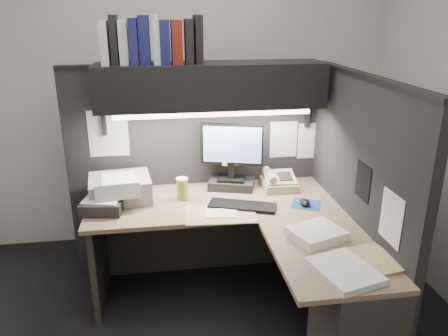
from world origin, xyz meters
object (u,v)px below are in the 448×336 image
at_px(monitor, 232,163).
at_px(printer, 120,189).
at_px(keyboard, 242,206).
at_px(telephone, 279,182).
at_px(desk, 276,277).
at_px(coffee_cup, 182,189).
at_px(overhead_shelf, 211,85).
at_px(notebook_stack, 103,206).

bearing_deg(monitor, printer, -157.02).
xyz_separation_m(keyboard, telephone, (0.33, 0.29, 0.04)).
relative_size(telephone, printer, 0.62).
distance_m(desk, keyboard, 0.53).
distance_m(monitor, coffee_cup, 0.42).
relative_size(overhead_shelf, coffee_cup, 10.53).
height_order(overhead_shelf, keyboard, overhead_shelf).
distance_m(overhead_shelf, telephone, 0.88).
bearing_deg(overhead_shelf, printer, -172.89).
height_order(overhead_shelf, coffee_cup, overhead_shelf).
bearing_deg(coffee_cup, notebook_stack, -167.44).
distance_m(desk, coffee_cup, 0.88).
bearing_deg(desk, overhead_shelf, 111.79).
xyz_separation_m(desk, notebook_stack, (-1.06, 0.49, 0.33)).
distance_m(overhead_shelf, notebook_stack, 1.08).
bearing_deg(monitor, overhead_shelf, -159.93).
height_order(overhead_shelf, notebook_stack, overhead_shelf).
height_order(desk, notebook_stack, notebook_stack).
xyz_separation_m(overhead_shelf, monitor, (0.15, 0.01, -0.57)).
distance_m(telephone, notebook_stack, 1.27).
bearing_deg(coffee_cup, telephone, 7.56).
relative_size(printer, notebook_stack, 1.56).
relative_size(coffee_cup, notebook_stack, 0.56).
height_order(keyboard, telephone, telephone).
xyz_separation_m(desk, overhead_shelf, (-0.30, 0.75, 1.06)).
bearing_deg(notebook_stack, desk, -25.00).
bearing_deg(printer, notebook_stack, -126.90).
height_order(desk, telephone, telephone).
bearing_deg(printer, overhead_shelf, 0.22).
xyz_separation_m(keyboard, coffee_cup, (-0.39, 0.20, 0.06)).
distance_m(telephone, coffee_cup, 0.73).
height_order(keyboard, printer, printer).
bearing_deg(keyboard, overhead_shelf, 136.70).
relative_size(desk, keyboard, 3.76).
bearing_deg(keyboard, monitor, 113.22).
bearing_deg(overhead_shelf, notebook_stack, -161.00).
height_order(monitor, notebook_stack, monitor).
height_order(coffee_cup, printer, printer).
bearing_deg(telephone, overhead_shelf, 175.92).
bearing_deg(overhead_shelf, coffee_cup, -147.76).
relative_size(telephone, coffee_cup, 1.72).
relative_size(overhead_shelf, printer, 3.76).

